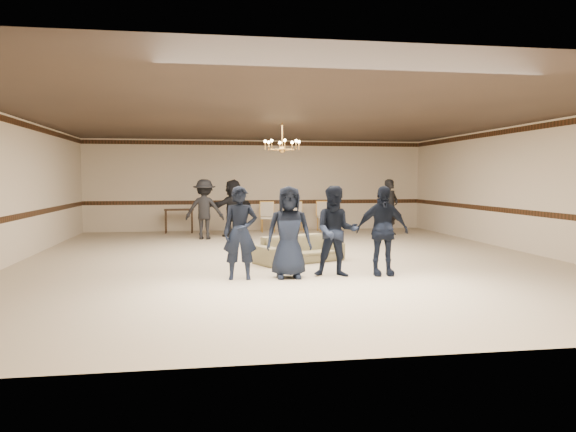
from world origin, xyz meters
The scene contains 16 objects.
room centered at (0.00, 0.00, 1.60)m, with size 12.01×14.01×3.21m.
chair_rail centered at (0.00, 6.99, 1.00)m, with size 12.00×0.02×0.14m, color #3A1F11.
crown_molding centered at (0.00, 6.99, 3.08)m, with size 12.00×0.02×0.14m, color #3A1F11.
chandelier centered at (0.00, 1.00, 2.88)m, with size 0.94×0.94×0.89m, color gold, non-canonical shape.
boy_a centered at (-1.28, -2.40, 0.85)m, with size 0.62×0.41×1.71m, color black.
boy_b centered at (-0.38, -2.40, 0.85)m, with size 0.84×0.54×1.71m, color black.
boy_c centered at (0.52, -2.40, 0.85)m, with size 0.83×0.65×1.71m, color black.
boy_d centered at (1.42, -2.40, 0.85)m, with size 1.00×0.42×1.71m, color black.
settee centered at (0.15, -0.56, 0.29)m, with size 2.00×0.78×0.58m, color #827657.
adult_left centered at (-1.89, 4.34, 0.91)m, with size 1.17×0.67×1.82m, color black.
adult_mid centered at (-0.99, 5.04, 0.91)m, with size 1.69×0.54×1.82m, color black.
adult_right centered at (4.11, 4.64, 0.91)m, with size 0.66×0.43×1.82m, color black.
banquet_chair_left centered at (0.25, 6.15, 0.51)m, with size 0.50×0.50×1.03m, color beige, non-canonical shape.
banquet_chair_mid centered at (1.25, 6.15, 0.51)m, with size 0.50×0.50×1.03m, color beige, non-canonical shape.
banquet_chair_right centered at (2.25, 6.15, 0.51)m, with size 0.50×0.50×1.03m, color beige, non-canonical shape.
console_table centered at (-2.75, 6.35, 0.41)m, with size 0.98×0.41×0.82m, color black.
Camera 1 is at (-1.95, -12.25, 1.85)m, focal length 33.80 mm.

